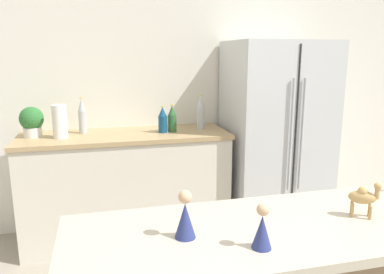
% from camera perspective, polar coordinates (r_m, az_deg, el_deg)
% --- Properties ---
extents(wall_back, '(8.00, 0.06, 2.55)m').
position_cam_1_polar(wall_back, '(3.55, -3.04, 7.38)').
color(wall_back, silver).
rests_on(wall_back, ground_plane).
extents(back_counter, '(1.74, 0.63, 0.94)m').
position_cam_1_polar(back_counter, '(3.34, -9.88, -7.31)').
color(back_counter, silver).
rests_on(back_counter, ground_plane).
extents(refrigerator, '(0.88, 0.73, 1.71)m').
position_cam_1_polar(refrigerator, '(3.53, 12.60, 0.12)').
color(refrigerator, silver).
rests_on(refrigerator, ground_plane).
extents(potted_plant, '(0.19, 0.19, 0.24)m').
position_cam_1_polar(potted_plant, '(3.27, -23.24, 2.23)').
color(potted_plant, silver).
rests_on(potted_plant, back_counter).
extents(paper_towel_roll, '(0.11, 0.11, 0.27)m').
position_cam_1_polar(paper_towel_roll, '(3.15, -19.52, 2.24)').
color(paper_towel_roll, white).
rests_on(paper_towel_roll, back_counter).
extents(back_bottle_0, '(0.07, 0.07, 0.24)m').
position_cam_1_polar(back_bottle_0, '(3.22, -3.04, 2.78)').
color(back_bottle_0, '#2D6033').
rests_on(back_bottle_0, back_counter).
extents(back_bottle_1, '(0.06, 0.06, 0.30)m').
position_cam_1_polar(back_bottle_1, '(3.28, -16.38, 3.06)').
color(back_bottle_1, '#B2B7BC').
rests_on(back_bottle_1, back_counter).
extents(back_bottle_2, '(0.08, 0.08, 0.23)m').
position_cam_1_polar(back_bottle_2, '(3.19, -4.49, 2.59)').
color(back_bottle_2, navy).
rests_on(back_bottle_2, back_counter).
extents(back_bottle_3, '(0.07, 0.07, 0.30)m').
position_cam_1_polar(back_bottle_3, '(3.35, 1.32, 3.73)').
color(back_bottle_3, '#B2B7BC').
rests_on(back_bottle_3, back_counter).
extents(camel_figurine, '(0.11, 0.10, 0.15)m').
position_cam_1_polar(camel_figurine, '(1.61, 24.69, -8.24)').
color(camel_figurine, tan).
rests_on(camel_figurine, bar_counter).
extents(wise_man_figurine_blue, '(0.07, 0.07, 0.17)m').
position_cam_1_polar(wise_man_figurine_blue, '(1.31, -1.05, -12.14)').
color(wise_man_figurine_blue, navy).
rests_on(wise_man_figurine_blue, bar_counter).
extents(wise_man_figurine_crimson, '(0.07, 0.07, 0.16)m').
position_cam_1_polar(wise_man_figurine_crimson, '(1.27, 10.64, -13.62)').
color(wise_man_figurine_crimson, navy).
rests_on(wise_man_figurine_crimson, bar_counter).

